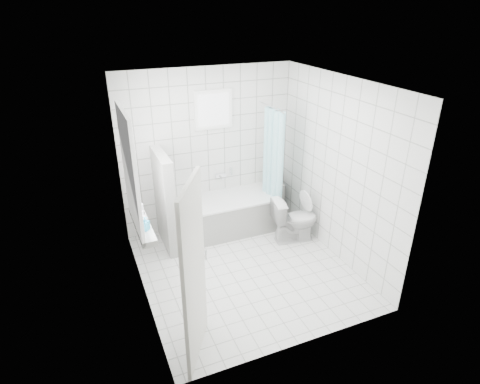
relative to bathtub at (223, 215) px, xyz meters
name	(u,v)px	position (x,y,z in m)	size (l,w,h in m)	color
ground	(245,269)	(-0.09, -1.12, -0.29)	(3.00, 3.00, 0.00)	white
ceiling	(246,83)	(-0.09, -1.12, 2.31)	(3.00, 3.00, 0.00)	white
wall_back	(208,150)	(-0.09, 0.38, 1.01)	(2.80, 0.02, 2.60)	white
wall_front	(307,245)	(-0.09, -2.62, 1.01)	(2.80, 0.02, 2.60)	white
wall_left	(135,205)	(-1.49, -1.12, 1.01)	(0.02, 3.00, 2.60)	white
wall_right	(337,170)	(1.31, -1.12, 1.01)	(0.02, 3.00, 2.60)	white
window_left	(132,172)	(-1.44, -0.82, 1.31)	(0.01, 0.90, 1.40)	white
window_back	(214,110)	(0.01, 0.33, 1.66)	(0.50, 0.01, 0.50)	white
window_sill	(142,225)	(-1.40, -0.82, 0.57)	(0.18, 1.02, 0.08)	white
door	(194,275)	(-1.14, -2.26, 0.71)	(0.04, 0.80, 2.00)	silver
bathtub	(223,215)	(0.00, 0.00, 0.00)	(1.74, 0.77, 0.58)	white
partition_wall	(165,201)	(-0.93, -0.05, 0.46)	(0.15, 0.85, 1.50)	white
tiled_ledge	(271,199)	(1.02, 0.25, -0.02)	(0.40, 0.24, 0.55)	white
toilet	(295,220)	(0.94, -0.70, 0.07)	(0.40, 0.71, 0.72)	silver
curtain_rod	(271,107)	(0.81, -0.02, 1.71)	(0.02, 0.02, 0.80)	silver
shower_curtain	(273,165)	(0.81, -0.16, 0.81)	(0.14, 0.48, 1.78)	#43BAC4
tub_faucet	(221,175)	(0.10, 0.33, 0.56)	(0.18, 0.06, 0.06)	silver
sill_bottles	(141,213)	(-1.39, -0.79, 0.72)	(0.18, 0.60, 0.28)	pink
ledge_bottles	(274,179)	(1.04, 0.21, 0.38)	(0.19, 0.18, 0.26)	#1532AF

